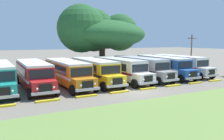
# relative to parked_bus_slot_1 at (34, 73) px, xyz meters

# --- Properties ---
(ground_plane) EXTENTS (220.00, 220.00, 0.00)m
(ground_plane) POSITION_rel_parked_bus_slot_1_xyz_m (8.66, -6.72, -1.58)
(ground_plane) COLOR slate
(foreground_grass_strip) EXTENTS (80.00, 11.43, 0.01)m
(foreground_grass_strip) POSITION_rel_parked_bus_slot_1_xyz_m (8.66, -15.32, -1.58)
(foreground_grass_strip) COLOR olive
(foreground_grass_strip) RESTS_ON ground_plane
(parked_bus_slot_1) EXTENTS (2.69, 10.84, 2.82)m
(parked_bus_slot_1) POSITION_rel_parked_bus_slot_1_xyz_m (0.00, 0.00, 0.00)
(parked_bus_slot_1) COLOR red
(parked_bus_slot_1) RESTS_ON ground_plane
(parked_bus_slot_2) EXTENTS (2.92, 10.87, 2.82)m
(parked_bus_slot_2) POSITION_rel_parked_bus_slot_1_xyz_m (3.58, -0.34, 0.00)
(parked_bus_slot_2) COLOR orange
(parked_bus_slot_2) RESTS_ON ground_plane
(parked_bus_slot_3) EXTENTS (2.72, 10.84, 2.82)m
(parked_bus_slot_3) POSITION_rel_parked_bus_slot_1_xyz_m (7.01, -0.15, 0.00)
(parked_bus_slot_3) COLOR yellow
(parked_bus_slot_3) RESTS_ON ground_plane
(parked_bus_slot_4) EXTENTS (3.09, 10.89, 2.82)m
(parked_bus_slot_4) POSITION_rel_parked_bus_slot_1_xyz_m (10.34, -0.37, 0.00)
(parked_bus_slot_4) COLOR silver
(parked_bus_slot_4) RESTS_ON ground_plane
(parked_bus_slot_5) EXTENTS (3.06, 10.89, 2.82)m
(parked_bus_slot_5) POSITION_rel_parked_bus_slot_1_xyz_m (13.69, -0.16, 0.00)
(parked_bus_slot_5) COLOR #9E9993
(parked_bus_slot_5) RESTS_ON ground_plane
(parked_bus_slot_6) EXTENTS (3.03, 10.89, 2.82)m
(parked_bus_slot_6) POSITION_rel_parked_bus_slot_1_xyz_m (17.50, -0.31, 0.00)
(parked_bus_slot_6) COLOR #23519E
(parked_bus_slot_6) RESTS_ON ground_plane
(parked_bus_slot_7) EXTENTS (2.88, 10.86, 2.82)m
(parked_bus_slot_7) POSITION_rel_parked_bus_slot_1_xyz_m (20.78, 0.03, 0.00)
(parked_bus_slot_7) COLOR silver
(parked_bus_slot_7) RESTS_ON ground_plane
(curb_wheelstop_0) EXTENTS (2.00, 0.36, 0.15)m
(curb_wheelstop_0) POSITION_rel_parked_bus_slot_1_xyz_m (-3.46, -6.34, -1.51)
(curb_wheelstop_0) COLOR yellow
(curb_wheelstop_0) RESTS_ON ground_plane
(curb_wheelstop_1) EXTENTS (2.00, 0.36, 0.15)m
(curb_wheelstop_1) POSITION_rel_parked_bus_slot_1_xyz_m (0.01, -6.34, -1.51)
(curb_wheelstop_1) COLOR yellow
(curb_wheelstop_1) RESTS_ON ground_plane
(curb_wheelstop_2) EXTENTS (2.00, 0.36, 0.15)m
(curb_wheelstop_2) POSITION_rel_parked_bus_slot_1_xyz_m (3.47, -6.34, -1.51)
(curb_wheelstop_2) COLOR yellow
(curb_wheelstop_2) RESTS_ON ground_plane
(curb_wheelstop_3) EXTENTS (2.00, 0.36, 0.15)m
(curb_wheelstop_3) POSITION_rel_parked_bus_slot_1_xyz_m (6.93, -6.34, -1.51)
(curb_wheelstop_3) COLOR yellow
(curb_wheelstop_3) RESTS_ON ground_plane
(curb_wheelstop_4) EXTENTS (2.00, 0.36, 0.15)m
(curb_wheelstop_4) POSITION_rel_parked_bus_slot_1_xyz_m (10.39, -6.34, -1.51)
(curb_wheelstop_4) COLOR yellow
(curb_wheelstop_4) RESTS_ON ground_plane
(curb_wheelstop_5) EXTENTS (2.00, 0.36, 0.15)m
(curb_wheelstop_5) POSITION_rel_parked_bus_slot_1_xyz_m (13.85, -6.34, -1.51)
(curb_wheelstop_5) COLOR yellow
(curb_wheelstop_5) RESTS_ON ground_plane
(curb_wheelstop_6) EXTENTS (2.00, 0.36, 0.15)m
(curb_wheelstop_6) POSITION_rel_parked_bus_slot_1_xyz_m (17.32, -6.34, -1.51)
(curb_wheelstop_6) COLOR yellow
(curb_wheelstop_6) RESTS_ON ground_plane
(curb_wheelstop_7) EXTENTS (2.00, 0.36, 0.15)m
(curb_wheelstop_7) POSITION_rel_parked_bus_slot_1_xyz_m (20.78, -6.34, -1.51)
(curb_wheelstop_7) COLOR yellow
(curb_wheelstop_7) RESTS_ON ground_plane
(broad_shade_tree) EXTENTS (16.13, 14.58, 10.87)m
(broad_shade_tree) POSITION_rel_parked_bus_slot_1_xyz_m (13.10, 11.51, 4.91)
(broad_shade_tree) COLOR brown
(broad_shade_tree) RESTS_ON ground_plane
(utility_pole) EXTENTS (1.80, 0.20, 6.02)m
(utility_pole) POSITION_rel_parked_bus_slot_1_xyz_m (25.20, 1.85, 1.66)
(utility_pole) COLOR brown
(utility_pole) RESTS_ON ground_plane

